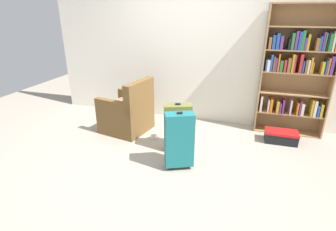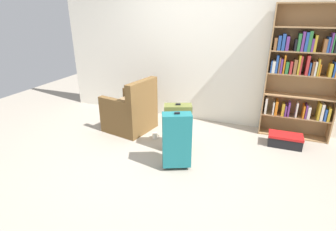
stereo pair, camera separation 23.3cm
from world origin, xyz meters
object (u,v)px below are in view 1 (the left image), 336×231
object	(u,v)px
suitcase_olive	(178,126)
mug	(153,136)
bookshelf	(296,70)
storage_box	(281,136)
armchair	(128,113)
suitcase_teal	(179,140)

from	to	relation	value
suitcase_olive	mug	bearing A→B (deg)	155.87
bookshelf	storage_box	xyz separation A→B (m)	(-0.12, -0.44, -0.96)
armchair	mug	bearing A→B (deg)	-20.02
armchair	suitcase_teal	xyz separation A→B (m)	(1.11, -0.87, 0.09)
mug	suitcase_olive	xyz separation A→B (m)	(0.45, -0.20, 0.33)
suitcase_teal	storage_box	bearing A→B (deg)	40.42
mug	storage_box	world-z (taller)	storage_box
armchair	suitcase_olive	xyz separation A→B (m)	(0.97, -0.39, 0.06)
storage_box	suitcase_olive	world-z (taller)	suitcase_olive
mug	suitcase_teal	xyz separation A→B (m)	(0.60, -0.68, 0.36)
suitcase_teal	bookshelf	bearing A→B (deg)	47.17
storage_box	suitcase_olive	size ratio (longest dim) A/B	0.67
bookshelf	suitcase_teal	world-z (taller)	bookshelf
armchair	suitcase_teal	world-z (taller)	armchair
mug	suitcase_teal	distance (m)	0.97
armchair	suitcase_olive	world-z (taller)	armchair
suitcase_teal	mug	bearing A→B (deg)	131.35
bookshelf	mug	size ratio (longest dim) A/B	16.95
bookshelf	armchair	xyz separation A→B (m)	(-2.58, -0.72, -0.74)
bookshelf	suitcase_teal	bearing A→B (deg)	-132.83
armchair	mug	xyz separation A→B (m)	(0.51, -0.19, -0.27)
bookshelf	mug	world-z (taller)	bookshelf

